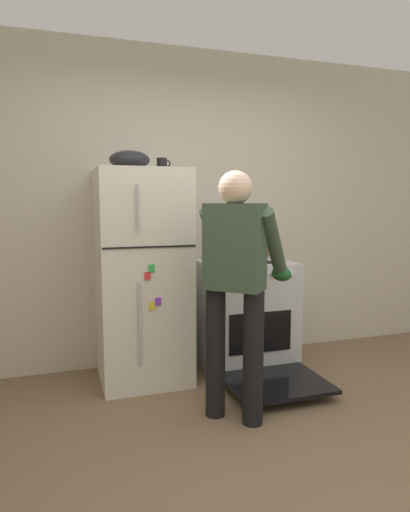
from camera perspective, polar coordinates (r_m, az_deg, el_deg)
name	(u,v)px	position (r m, az deg, el deg)	size (l,w,h in m)	color
ground	(280,483)	(2.55, 9.62, -26.75)	(8.00, 8.00, 0.00)	brown
kitchen_wall_back	(179,208)	(3.95, -3.40, 6.09)	(6.00, 0.10, 2.70)	beige
refrigerator	(142,276)	(3.53, -8.05, -2.59)	(0.68, 0.72, 1.65)	silver
stove_range	(245,315)	(3.85, 5.16, -7.58)	(0.76, 1.22, 0.91)	silver
person_cook	(237,274)	(2.83, 4.06, -2.33)	(0.65, 0.69, 1.60)	black
red_pot	(229,255)	(3.66, 3.15, 0.18)	(0.34, 0.24, 0.12)	#19479E
coffee_mug	(162,164)	(3.58, -5.50, 11.62)	(0.11, 0.08, 0.10)	black
pepper_mill	(267,248)	(4.07, 7.90, 1.03)	(0.05, 0.05, 0.16)	brown
mixing_bowl	(130,160)	(3.49, -9.62, 12.03)	(0.31, 0.31, 0.14)	black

